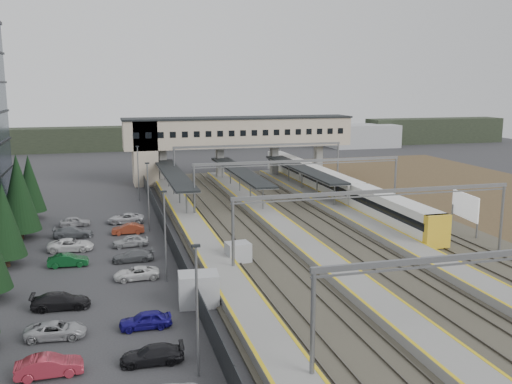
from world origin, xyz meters
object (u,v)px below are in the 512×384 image
object	(u,v)px
relay_cabin_far	(238,253)
relay_cabin_near	(199,289)
billboard	(465,207)
footbridge	(224,136)
train	(331,185)

from	to	relation	value
relay_cabin_far	relay_cabin_near	bearing A→B (deg)	-119.71
relay_cabin_far	billboard	xyz separation A→B (m)	(27.33, 3.53, 2.18)
footbridge	billboard	distance (m)	47.32
relay_cabin_near	relay_cabin_far	size ratio (longest dim) A/B	1.35
relay_cabin_near	footbridge	xyz separation A→B (m)	(13.86, 56.10, 6.65)
relay_cabin_near	train	world-z (taller)	train
relay_cabin_far	train	distance (m)	34.21
footbridge	train	distance (m)	23.81
relay_cabin_far	footbridge	size ratio (longest dim) A/B	0.06
billboard	relay_cabin_near	bearing A→B (deg)	-158.38
relay_cabin_near	billboard	size ratio (longest dim) A/B	0.58
relay_cabin_near	relay_cabin_far	xyz separation A→B (m)	(5.38, 9.44, -0.27)
train	relay_cabin_near	bearing A→B (deg)	-125.55
relay_cabin_near	train	size ratio (longest dim) A/B	0.06
relay_cabin_near	billboard	xyz separation A→B (m)	(32.71, 12.96, 1.91)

